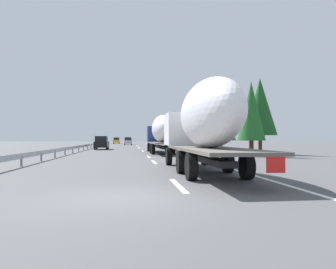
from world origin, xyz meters
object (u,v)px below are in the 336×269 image
truck_lead (161,132)px  road_sign (164,135)px  truck_trailing (203,121)px  car_black_suv (102,143)px  car_silver_hatch (128,141)px  car_yellow_coupe (117,141)px

truck_lead → road_sign: bearing=-7.0°
truck_trailing → car_black_suv: bearing=13.1°
truck_lead → car_black_suv: bearing=31.1°
truck_trailing → truck_lead: bearing=-0.0°
car_silver_hatch → truck_lead: bearing=-175.3°
road_sign → car_silver_hatch: bearing=18.3°
truck_lead → car_silver_hatch: size_ratio=3.06×
car_silver_hatch → car_yellow_coupe: car_silver_hatch is taller
truck_trailing → car_silver_hatch: bearing=3.3°
truck_trailing → car_yellow_coupe: truck_trailing is taller
car_black_suv → car_yellow_coupe: (50.27, -0.09, -0.01)m
truck_lead → car_yellow_coupe: 63.11m
truck_lead → car_silver_hatch: bearing=4.7°
car_silver_hatch → road_sign: 22.00m
car_silver_hatch → car_yellow_coupe: (16.42, 3.58, -0.00)m
car_yellow_coupe → road_sign: road_sign is taller
truck_lead → car_black_suv: (12.39, 7.48, -1.37)m
truck_trailing → car_black_suv: (32.07, 7.48, -1.43)m
car_yellow_coupe → car_silver_hatch: bearing=-167.7°
truck_lead → car_yellow_coupe: truck_lead is taller
car_silver_hatch → road_sign: road_sign is taller
car_black_suv → road_sign: bearing=-39.2°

